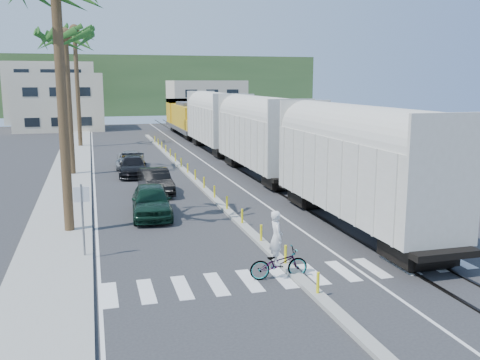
% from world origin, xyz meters
% --- Properties ---
extents(ground, '(140.00, 140.00, 0.00)m').
position_xyz_m(ground, '(0.00, 0.00, 0.00)').
color(ground, '#28282B').
rests_on(ground, ground).
extents(sidewalk, '(3.00, 90.00, 0.15)m').
position_xyz_m(sidewalk, '(-8.50, 25.00, 0.07)').
color(sidewalk, gray).
rests_on(sidewalk, ground).
extents(rails, '(1.56, 100.00, 0.06)m').
position_xyz_m(rails, '(5.00, 28.00, 0.03)').
color(rails, black).
rests_on(rails, ground).
extents(median, '(0.45, 60.00, 0.85)m').
position_xyz_m(median, '(0.00, 19.96, 0.09)').
color(median, gray).
rests_on(median, ground).
extents(crosswalk, '(14.00, 2.20, 0.01)m').
position_xyz_m(crosswalk, '(0.00, -2.00, 0.01)').
color(crosswalk, silver).
rests_on(crosswalk, ground).
extents(lane_markings, '(9.42, 90.00, 0.01)m').
position_xyz_m(lane_markings, '(-2.15, 25.00, 0.00)').
color(lane_markings, silver).
rests_on(lane_markings, ground).
extents(freight_train, '(3.00, 60.94, 5.85)m').
position_xyz_m(freight_train, '(5.00, 23.77, 2.91)').
color(freight_train, beige).
rests_on(freight_train, ground).
extents(palm_trees, '(3.50, 37.20, 13.75)m').
position_xyz_m(palm_trees, '(-8.10, 22.70, 10.81)').
color(palm_trees, brown).
rests_on(palm_trees, ground).
extents(street_sign, '(0.60, 0.08, 3.00)m').
position_xyz_m(street_sign, '(-7.30, 2.00, 1.97)').
color(street_sign, slate).
rests_on(street_sign, ground).
extents(buildings, '(38.00, 27.00, 10.00)m').
position_xyz_m(buildings, '(-6.41, 71.66, 4.36)').
color(buildings, beige).
rests_on(buildings, ground).
extents(hillside, '(80.00, 20.00, 12.00)m').
position_xyz_m(hillside, '(0.00, 100.00, 6.00)').
color(hillside, '#385628').
rests_on(hillside, ground).
extents(car_lead, '(2.66, 5.20, 1.68)m').
position_xyz_m(car_lead, '(-4.00, 8.03, 0.84)').
color(car_lead, black).
rests_on(car_lead, ground).
extents(car_second, '(2.15, 4.88, 1.55)m').
position_xyz_m(car_second, '(-3.13, 13.73, 0.77)').
color(car_second, black).
rests_on(car_second, ground).
extents(car_third, '(2.80, 5.22, 1.42)m').
position_xyz_m(car_third, '(-3.98, 20.54, 0.71)').
color(car_third, black).
rests_on(car_third, ground).
extents(car_rear, '(2.95, 5.13, 1.33)m').
position_xyz_m(car_rear, '(-3.88, 24.30, 0.67)').
color(car_rear, '#A0A2A5').
rests_on(car_rear, ground).
extents(cyclist, '(0.93, 2.17, 2.47)m').
position_xyz_m(cyclist, '(-0.67, -2.04, 0.80)').
color(cyclist, '#9EA0A5').
rests_on(cyclist, ground).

